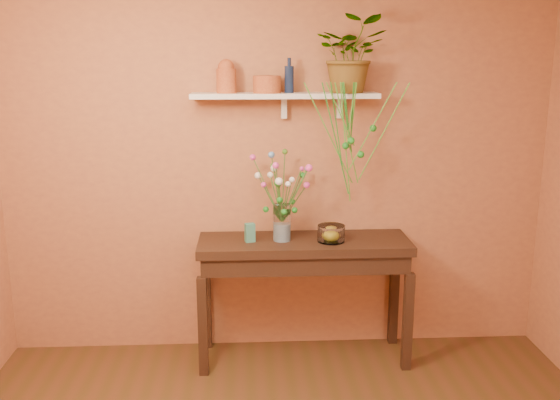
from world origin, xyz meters
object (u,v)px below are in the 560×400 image
blue_bottle (289,79)px  terracotta_jug (226,77)px  spider_plant (352,54)px  glass_bowl (331,234)px  bouquet (282,183)px  glass_vase (282,225)px  sideboard (304,257)px

blue_bottle → terracotta_jug: bearing=-179.2°
spider_plant → glass_bowl: size_ratio=2.69×
blue_bottle → bouquet: 0.72m
glass_vase → bouquet: bearing=-120.5°
sideboard → spider_plant: 1.46m
terracotta_jug → glass_vase: 1.10m
bouquet → glass_bowl: 0.50m
glass_vase → glass_bowl: bearing=-7.6°
terracotta_jug → glass_vase: size_ratio=0.88×
spider_plant → sideboard: bearing=-162.2°
sideboard → bouquet: size_ratio=2.97×
blue_bottle → glass_bowl: (0.29, -0.18, -1.07)m
sideboard → terracotta_jug: (-0.53, 0.13, 1.27)m
glass_bowl → blue_bottle: bearing=148.1°
glass_bowl → terracotta_jug: bearing=166.5°
terracotta_jug → spider_plant: 0.87m
bouquet → glass_bowl: bouquet is taller
terracotta_jug → bouquet: 0.82m
terracotta_jug → blue_bottle: 0.43m
terracotta_jug → bouquet: terracotta_jug is taller
blue_bottle → glass_bowl: size_ratio=1.23×
glass_vase → bouquet: 0.31m
blue_bottle → glass_bowl: blue_bottle is taller
sideboard → blue_bottle: 1.27m
terracotta_jug → glass_vase: bearing=-18.8°
terracotta_jug → spider_plant: bearing=-1.5°
spider_plant → blue_bottle: bearing=176.3°
glass_vase → blue_bottle: bearing=67.0°
blue_bottle → spider_plant: spider_plant is taller
glass_vase → terracotta_jug: bearing=161.2°
blue_bottle → glass_bowl: 1.12m
blue_bottle → spider_plant: size_ratio=0.46×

